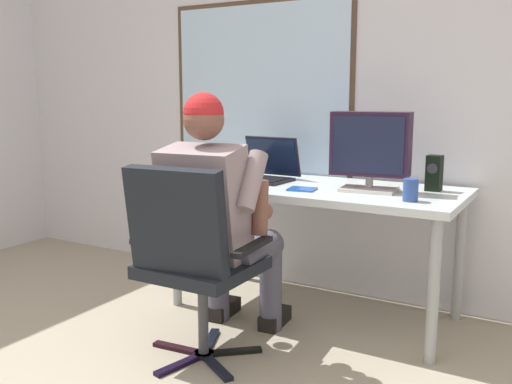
{
  "coord_description": "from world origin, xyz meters",
  "views": [
    {
      "loc": [
        1.46,
        -0.91,
        1.26
      ],
      "look_at": [
        0.02,
        1.58,
        0.76
      ],
      "focal_mm": 39.71,
      "sensor_mm": 36.0,
      "label": 1
    }
  ],
  "objects_px": {
    "coffee_mug": "(411,190)",
    "crt_monitor": "(370,146)",
    "desk": "(314,199)",
    "office_chair": "(191,252)",
    "laptop": "(265,169)",
    "desk_speaker": "(434,173)",
    "person_seated": "(217,216)",
    "cd_case": "(302,189)",
    "wine_glass": "(214,168)"
  },
  "relations": [
    {
      "from": "person_seated",
      "to": "laptop",
      "type": "distance_m",
      "value": 0.74
    },
    {
      "from": "office_chair",
      "to": "wine_glass",
      "type": "xyz_separation_m",
      "value": [
        -0.33,
        0.68,
        0.29
      ]
    },
    {
      "from": "cd_case",
      "to": "coffee_mug",
      "type": "distance_m",
      "value": 0.59
    },
    {
      "from": "desk",
      "to": "person_seated",
      "type": "bearing_deg",
      "value": -109.31
    },
    {
      "from": "office_chair",
      "to": "crt_monitor",
      "type": "bearing_deg",
      "value": 58.95
    },
    {
      "from": "wine_glass",
      "to": "desk_speaker",
      "type": "height_order",
      "value": "desk_speaker"
    },
    {
      "from": "desk",
      "to": "coffee_mug",
      "type": "bearing_deg",
      "value": -18.25
    },
    {
      "from": "coffee_mug",
      "to": "crt_monitor",
      "type": "bearing_deg",
      "value": 145.21
    },
    {
      "from": "office_chair",
      "to": "crt_monitor",
      "type": "distance_m",
      "value": 1.11
    },
    {
      "from": "desk",
      "to": "crt_monitor",
      "type": "bearing_deg",
      "value": -1.36
    },
    {
      "from": "office_chair",
      "to": "person_seated",
      "type": "xyz_separation_m",
      "value": [
        -0.02,
        0.25,
        0.12
      ]
    },
    {
      "from": "coffee_mug",
      "to": "office_chair",
      "type": "bearing_deg",
      "value": -139.14
    },
    {
      "from": "person_seated",
      "to": "cd_case",
      "type": "bearing_deg",
      "value": 64.42
    },
    {
      "from": "person_seated",
      "to": "cd_case",
      "type": "relative_size",
      "value": 7.86
    },
    {
      "from": "desk",
      "to": "coffee_mug",
      "type": "relative_size",
      "value": 14.89
    },
    {
      "from": "office_chair",
      "to": "laptop",
      "type": "xyz_separation_m",
      "value": [
        -0.15,
        0.96,
        0.26
      ]
    },
    {
      "from": "laptop",
      "to": "desk_speaker",
      "type": "relative_size",
      "value": 1.94
    },
    {
      "from": "person_seated",
      "to": "laptop",
      "type": "xyz_separation_m",
      "value": [
        -0.13,
        0.71,
        0.15
      ]
    },
    {
      "from": "office_chair",
      "to": "coffee_mug",
      "type": "relative_size",
      "value": 8.67
    },
    {
      "from": "desk",
      "to": "crt_monitor",
      "type": "height_order",
      "value": "crt_monitor"
    },
    {
      "from": "laptop",
      "to": "wine_glass",
      "type": "height_order",
      "value": "laptop"
    },
    {
      "from": "desk",
      "to": "person_seated",
      "type": "relative_size",
      "value": 1.29
    },
    {
      "from": "person_seated",
      "to": "cd_case",
      "type": "height_order",
      "value": "person_seated"
    },
    {
      "from": "desk",
      "to": "wine_glass",
      "type": "bearing_deg",
      "value": -159.26
    },
    {
      "from": "office_chair",
      "to": "cd_case",
      "type": "xyz_separation_m",
      "value": [
        0.21,
        0.72,
        0.2
      ]
    },
    {
      "from": "office_chair",
      "to": "laptop",
      "type": "distance_m",
      "value": 1.0
    },
    {
      "from": "office_chair",
      "to": "desk_speaker",
      "type": "height_order",
      "value": "office_chair"
    },
    {
      "from": "cd_case",
      "to": "person_seated",
      "type": "bearing_deg",
      "value": -115.58
    },
    {
      "from": "person_seated",
      "to": "desk_speaker",
      "type": "relative_size",
      "value": 6.64
    },
    {
      "from": "crt_monitor",
      "to": "office_chair",
      "type": "bearing_deg",
      "value": -121.05
    },
    {
      "from": "person_seated",
      "to": "office_chair",
      "type": "bearing_deg",
      "value": -85.91
    },
    {
      "from": "office_chair",
      "to": "person_seated",
      "type": "distance_m",
      "value": 0.27
    },
    {
      "from": "wine_glass",
      "to": "laptop",
      "type": "bearing_deg",
      "value": 56.06
    },
    {
      "from": "desk_speaker",
      "to": "person_seated",
      "type": "bearing_deg",
      "value": -136.3
    },
    {
      "from": "person_seated",
      "to": "wine_glass",
      "type": "height_order",
      "value": "person_seated"
    },
    {
      "from": "crt_monitor",
      "to": "wine_glass",
      "type": "distance_m",
      "value": 0.9
    },
    {
      "from": "office_chair",
      "to": "cd_case",
      "type": "height_order",
      "value": "office_chair"
    },
    {
      "from": "person_seated",
      "to": "laptop",
      "type": "bearing_deg",
      "value": 100.45
    },
    {
      "from": "person_seated",
      "to": "coffee_mug",
      "type": "xyz_separation_m",
      "value": [
        0.82,
        0.45,
        0.14
      ]
    },
    {
      "from": "office_chair",
      "to": "coffee_mug",
      "type": "distance_m",
      "value": 1.09
    },
    {
      "from": "office_chair",
      "to": "cd_case",
      "type": "relative_size",
      "value": 5.92
    },
    {
      "from": "person_seated",
      "to": "coffee_mug",
      "type": "distance_m",
      "value": 0.94
    },
    {
      "from": "crt_monitor",
      "to": "wine_glass",
      "type": "relative_size",
      "value": 3.2
    },
    {
      "from": "laptop",
      "to": "cd_case",
      "type": "xyz_separation_m",
      "value": [
        0.36,
        -0.24,
        -0.06
      ]
    },
    {
      "from": "desk_speaker",
      "to": "office_chair",
      "type": "bearing_deg",
      "value": -128.15
    },
    {
      "from": "desk",
      "to": "wine_glass",
      "type": "xyz_separation_m",
      "value": [
        -0.54,
        -0.21,
        0.17
      ]
    },
    {
      "from": "person_seated",
      "to": "coffee_mug",
      "type": "height_order",
      "value": "person_seated"
    },
    {
      "from": "crt_monitor",
      "to": "coffee_mug",
      "type": "distance_m",
      "value": 0.38
    },
    {
      "from": "desk",
      "to": "office_chair",
      "type": "height_order",
      "value": "office_chair"
    },
    {
      "from": "office_chair",
      "to": "coffee_mug",
      "type": "bearing_deg",
      "value": 40.86
    }
  ]
}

